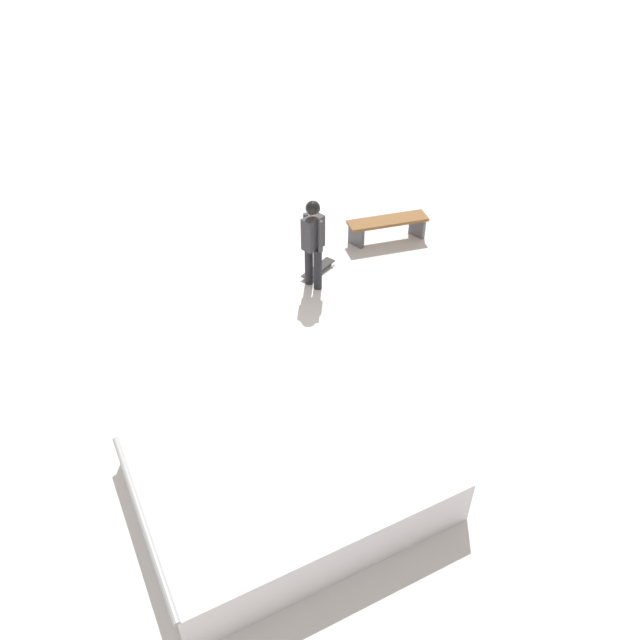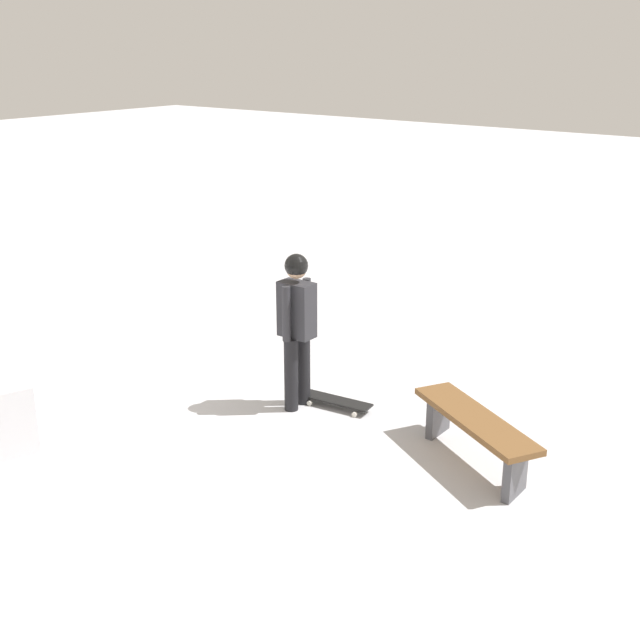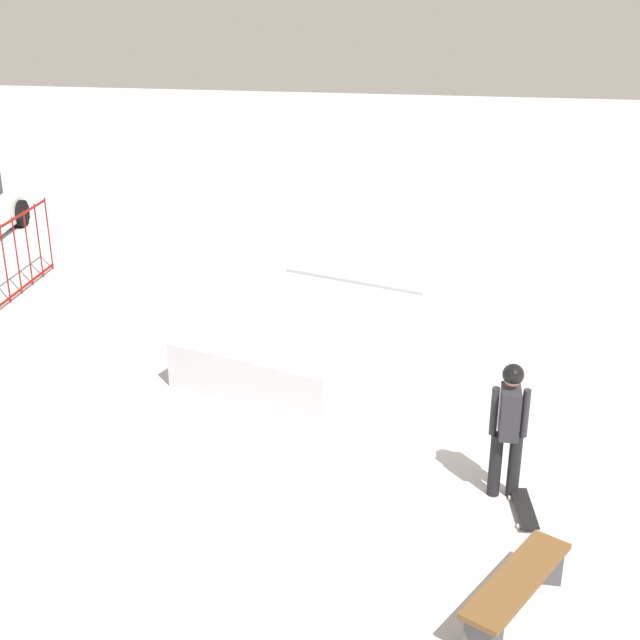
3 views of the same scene
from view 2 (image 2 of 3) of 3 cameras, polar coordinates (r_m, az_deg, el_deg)
The scene contains 4 objects.
ground_plane at distance 9.43m, azimuth -18.83°, elevation -6.03°, with size 60.00×60.00×0.00m, color silver.
skater at distance 8.68m, azimuth -1.62°, elevation 0.03°, with size 0.38×0.44×1.73m.
skateboard at distance 9.00m, azimuth 1.18°, elevation -5.66°, with size 0.82×0.34×0.09m.
park_bench at distance 7.90m, azimuth 10.74°, elevation -7.43°, with size 1.59×1.13×0.48m.
Camera 2 is at (-7.31, 4.56, 3.85)m, focal length 45.93 mm.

